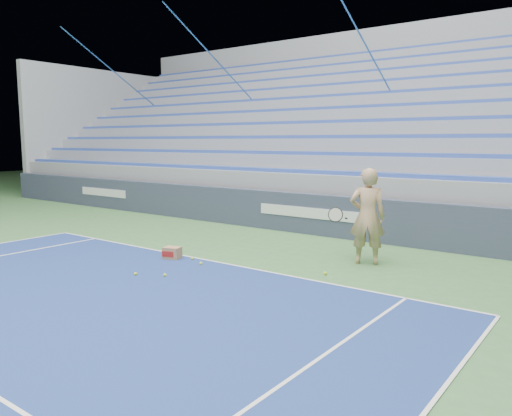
{
  "coord_description": "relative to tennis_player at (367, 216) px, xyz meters",
  "views": [
    {
      "loc": [
        6.83,
        4.23,
        2.52
      ],
      "look_at": [
        0.72,
        12.38,
        1.15
      ],
      "focal_mm": 35.0,
      "sensor_mm": 36.0,
      "label": 1
    }
  ],
  "objects": [
    {
      "name": "sponsor_barrier",
      "position": [
        -2.6,
        2.22,
        -0.44
      ],
      "size": [
        30.0,
        0.32,
        1.1
      ],
      "color": "#343C50",
      "rests_on": "ground"
    },
    {
      "name": "bleachers",
      "position": [
        -2.6,
        7.94,
        1.36
      ],
      "size": [
        31.0,
        9.15,
        7.3
      ],
      "color": "#919499",
      "rests_on": "ground"
    },
    {
      "name": "tennis_player",
      "position": [
        0.0,
        0.0,
        0.0
      ],
      "size": [
        1.03,
        0.99,
        1.98
      ],
      "color": "tan",
      "rests_on": "ground"
    },
    {
      "name": "ball_box",
      "position": [
        -3.51,
        -2.12,
        -0.86
      ],
      "size": [
        0.41,
        0.36,
        0.26
      ],
      "color": "#A2784E",
      "rests_on": "ground"
    },
    {
      "name": "tennis_ball_0",
      "position": [
        -2.57,
        -3.21,
        -0.96
      ],
      "size": [
        0.07,
        0.07,
        0.07
      ],
      "primitive_type": "sphere",
      "color": "#CEDB2C",
      "rests_on": "ground"
    },
    {
      "name": "tennis_ball_1",
      "position": [
        -0.24,
        -1.29,
        -0.96
      ],
      "size": [
        0.07,
        0.07,
        0.07
      ],
      "primitive_type": "sphere",
      "color": "#CEDB2C",
      "rests_on": "ground"
    },
    {
      "name": "tennis_ball_2",
      "position": [
        -3.08,
        -3.48,
        -0.96
      ],
      "size": [
        0.07,
        0.07,
        0.07
      ],
      "primitive_type": "sphere",
      "color": "#CEDB2C",
      "rests_on": "ground"
    },
    {
      "name": "tennis_ball_3",
      "position": [
        -3.09,
        -1.94,
        -0.96
      ],
      "size": [
        0.07,
        0.07,
        0.07
      ],
      "primitive_type": "sphere",
      "color": "#CEDB2C",
      "rests_on": "ground"
    },
    {
      "name": "tennis_ball_4",
      "position": [
        -2.65,
        -2.14,
        -0.96
      ],
      "size": [
        0.07,
        0.07,
        0.07
      ],
      "primitive_type": "sphere",
      "color": "#CEDB2C",
      "rests_on": "ground"
    }
  ]
}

